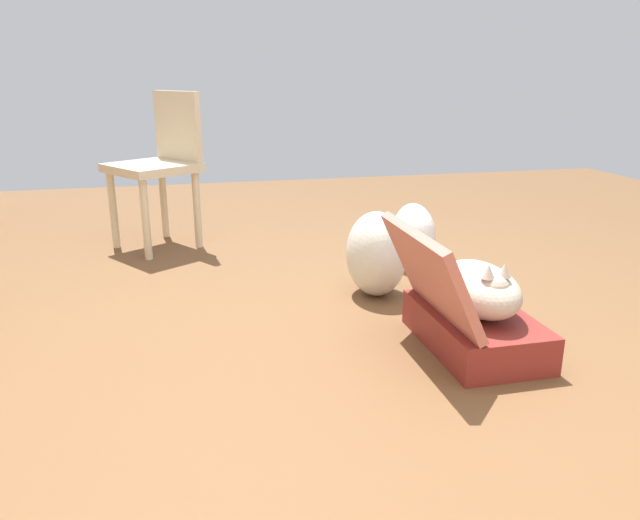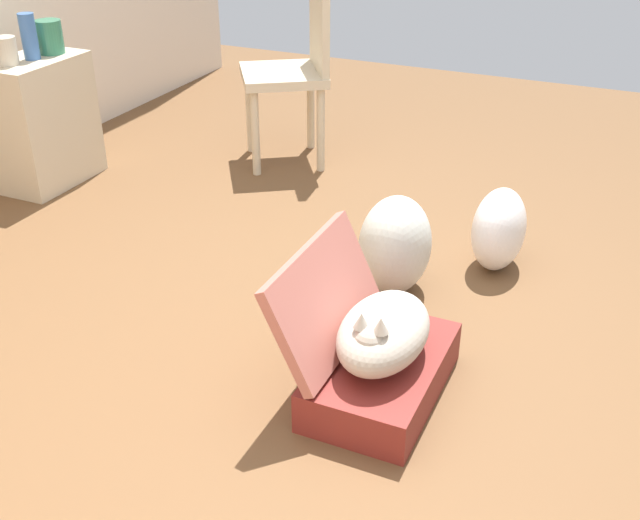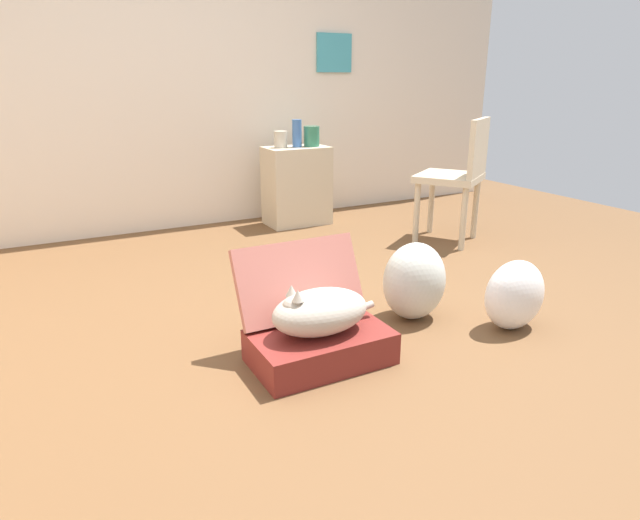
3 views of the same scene
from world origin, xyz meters
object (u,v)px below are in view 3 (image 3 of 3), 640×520
plastic_bag_white (414,281)px  vase_short (312,136)px  side_table (297,186)px  suitcase_base (320,347)px  vase_round (297,133)px  cat (319,311)px  plastic_bag_clear (515,295)px  chair (458,174)px  vase_tall (281,139)px

plastic_bag_white → vase_short: (0.45, 2.03, 0.53)m
plastic_bag_white → side_table: (0.31, 2.05, 0.12)m
suitcase_base → vase_round: 2.52m
cat → plastic_bag_white: 0.69m
side_table → plastic_bag_white: bearing=-98.7°
plastic_bag_white → plastic_bag_clear: 0.50m
chair → vase_round: bearing=-85.5°
vase_tall → vase_short: size_ratio=0.81×
side_table → vase_round: (0.00, -0.02, 0.44)m
suitcase_base → cat: 0.17m
plastic_bag_white → chair: size_ratio=0.44×
cat → vase_round: (0.97, 2.23, 0.52)m
vase_short → chair: chair is taller
side_table → vase_tall: vase_tall is taller
side_table → suitcase_base: bearing=-113.3°
plastic_bag_clear → vase_short: (0.08, 2.36, 0.56)m
plastic_bag_white → side_table: bearing=81.3°
vase_tall → chair: size_ratio=0.14×
suitcase_base → side_table: (0.96, 2.24, 0.26)m
suitcase_base → plastic_bag_clear: plastic_bag_clear is taller
plastic_bag_white → vase_round: (0.31, 2.04, 0.56)m
plastic_bag_white → vase_tall: size_ratio=3.07×
plastic_bag_clear → chair: size_ratio=0.38×
plastic_bag_clear → vase_round: bearing=91.2°
side_table → chair: size_ratio=0.71×
suitcase_base → vase_tall: 2.50m
suitcase_base → vase_tall: (0.83, 2.26, 0.65)m
cat → chair: (1.79, 1.18, 0.28)m
plastic_bag_white → chair: chair is taller
side_table → cat: bearing=-113.4°
cat → vase_short: (1.10, 2.22, 0.49)m
suitcase_base → chair: size_ratio=0.65×
plastic_bag_clear → vase_round: 2.44m
vase_round → chair: (0.82, -1.05, -0.24)m
plastic_bag_white → vase_tall: bearing=85.0°
plastic_bag_clear → side_table: bearing=91.2°
vase_short → vase_round: 0.13m
suitcase_base → plastic_bag_white: bearing=16.3°
plastic_bag_white → plastic_bag_clear: (0.36, -0.33, -0.03)m
plastic_bag_clear → plastic_bag_white: bearing=137.4°
suitcase_base → chair: (1.79, 1.18, 0.45)m
cat → plastic_bag_clear: bearing=-8.1°
plastic_bag_white → vase_short: 2.15m
plastic_bag_clear → vase_round: vase_round is taller
suitcase_base → side_table: side_table is taller
plastic_bag_white → vase_tall: vase_tall is taller
suitcase_base → cat: size_ratio=1.16×
cat → plastic_bag_white: plastic_bag_white is taller
cat → vase_tall: (0.84, 2.26, 0.48)m
vase_tall → vase_round: bearing=-14.7°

